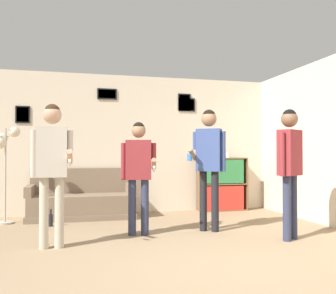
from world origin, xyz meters
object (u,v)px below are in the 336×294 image
Objects in this scene: person_player_foreground_left at (52,158)px; bottle_on_floor at (51,220)px; couch at (82,202)px; person_player_foreground_center at (139,166)px; bookshelf at (222,184)px; drinking_cup at (228,155)px; floor_lamp at (6,150)px; person_spectator_near_bookshelf at (290,159)px; person_watcher_holding_cup at (209,155)px.

person_player_foreground_left is 6.48× the size of bottle_on_floor.
couch is 1.98m from person_player_foreground_center.
couch is at bearing 79.69° from person_player_foreground_left.
bookshelf is 2.82m from person_player_foreground_center.
person_player_foreground_center is (-2.04, -1.89, 0.44)m from bookshelf.
bottle_on_floor is 3.68m from drinking_cup.
floor_lamp reaches higher than bookshelf.
bookshelf is at bearing 6.92° from floor_lamp.
person_spectator_near_bookshelf is at bearing -95.27° from drinking_cup.
person_spectator_near_bookshelf is at bearing -21.96° from person_player_foreground_center.
person_player_foreground_left is at bearing 174.42° from person_spectator_near_bookshelf.
bottle_on_floor is at bearing 93.75° from person_player_foreground_left.
bookshelf is 0.67× the size of person_player_foreground_center.
couch is 2.61m from person_watcher_holding_cup.
floor_lamp reaches higher than bottle_on_floor.
bookshelf is (2.80, 0.20, 0.24)m from couch.
person_spectator_near_bookshelf is at bearing -29.10° from floor_lamp.
person_watcher_holding_cup is at bearing -22.59° from bottle_on_floor.
person_watcher_holding_cup is at bearing -117.61° from bookshelf.
person_spectator_near_bookshelf reaches higher than couch.
person_player_foreground_left is at bearing -157.54° from person_player_foreground_center.
person_player_foreground_center is (1.15, 0.47, -0.12)m from person_player_foreground_left.
bookshelf is at bearing 87.34° from person_spectator_near_bookshelf.
bottle_on_floor is 2.39× the size of drinking_cup.
drinking_cup is (3.32, 2.37, 0.04)m from person_player_foreground_left.
bookshelf reaches higher than bottle_on_floor.
person_spectator_near_bookshelf is at bearing -29.05° from bottle_on_floor.
person_watcher_holding_cup is at bearing -42.61° from couch.
person_player_foreground_left is 3.08m from person_spectator_near_bookshelf.
bottle_on_floor is at bearing 157.41° from person_watcher_holding_cup.
floor_lamp is at bearing 155.70° from person_watcher_holding_cup.
person_spectator_near_bookshelf is 2.68m from drinking_cup.
bookshelf is at bearing 62.39° from person_watcher_holding_cup.
couch is 16.48× the size of drinking_cup.
person_spectator_near_bookshelf is at bearing -43.00° from person_watcher_holding_cup.
person_watcher_holding_cup reaches higher than floor_lamp.
person_player_foreground_left reaches higher than person_spectator_near_bookshelf.
floor_lamp is at bearing -173.08° from bookshelf.
couch is at bearing 137.39° from person_watcher_holding_cup.
person_watcher_holding_cup reaches higher than person_spectator_near_bookshelf.
person_player_foreground_center reaches higher than couch.
person_watcher_holding_cup is (2.22, 0.50, 0.04)m from person_player_foreground_left.
drinking_cup is at bearing 84.73° from person_spectator_near_bookshelf.
floor_lamp is (-4.04, -0.49, 0.67)m from bookshelf.
bookshelf is 3.96× the size of bottle_on_floor.
bookshelf is 3.44m from bottle_on_floor.
person_player_foreground_left reaches higher than floor_lamp.
couch is 1.17× the size of floor_lamp.
person_player_foreground_left is 4.08m from drinking_cup.
person_watcher_holding_cup is (3.06, -1.38, -0.08)m from floor_lamp.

